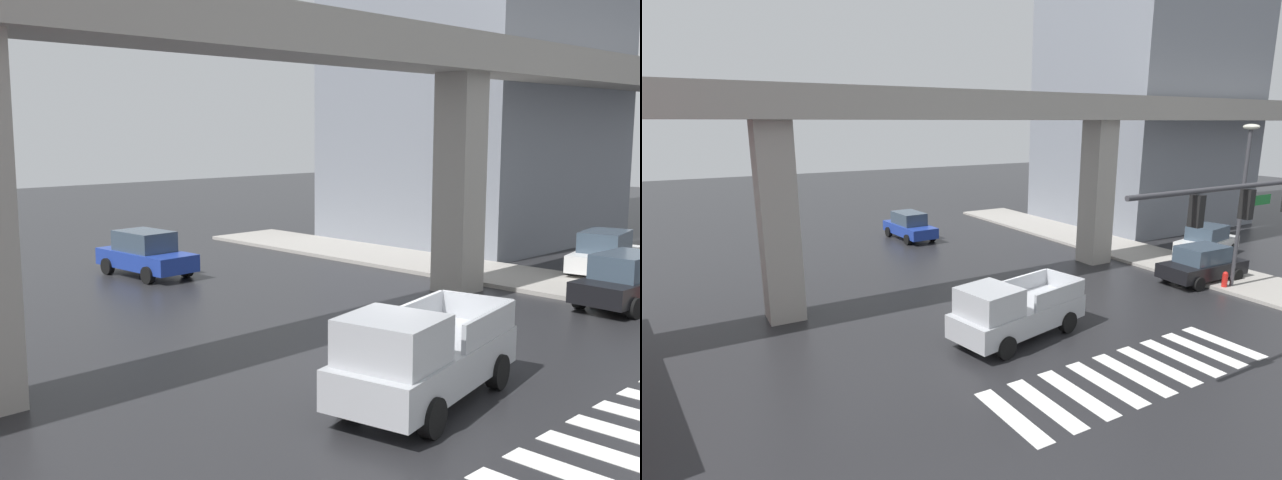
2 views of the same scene
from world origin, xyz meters
TOP-DOWN VIEW (x-y plane):
  - ground_plane at (0.00, 0.00)m, footprint 120.00×120.00m
  - elevated_overpass at (0.00, 4.02)m, footprint 55.33×2.28m
  - sidewalk_east at (11.23, 2.00)m, footprint 4.00×36.00m
  - pickup_truck at (-1.58, -1.89)m, footprint 5.37×2.84m
  - sedan_blue at (1.70, 13.91)m, footprint 2.15×4.40m
  - sedan_white at (14.32, 1.73)m, footprint 4.54×2.52m
  - sedan_black at (9.82, -1.11)m, footprint 4.36×2.09m

SIDE VIEW (x-z plane):
  - ground_plane at x=0.00m, z-range 0.00..0.00m
  - sidewalk_east at x=11.23m, z-range 0.00..0.15m
  - sedan_blue at x=1.70m, z-range -0.01..1.71m
  - sedan_white at x=14.32m, z-range -0.01..1.71m
  - sedan_black at x=9.82m, z-range -0.01..1.71m
  - pickup_truck at x=-1.58m, z-range -0.05..2.03m
  - elevated_overpass at x=0.00m, z-range 3.09..11.70m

